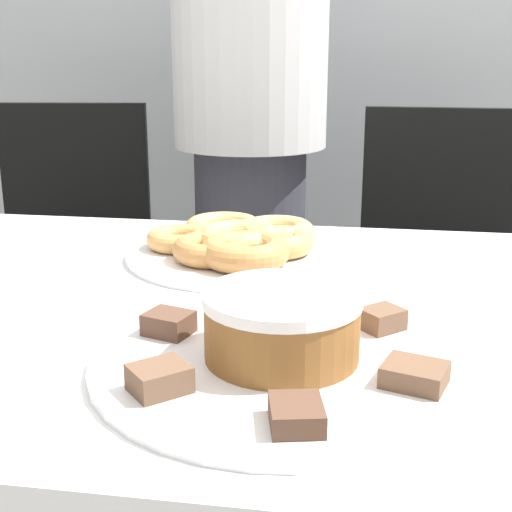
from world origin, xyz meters
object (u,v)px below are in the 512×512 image
person_standing (250,125)px  office_chair_right (438,311)px  frosted_cake (282,325)px  office_chair_left (68,291)px  plate_donuts (239,254)px  plate_cake (281,361)px

person_standing → office_chair_right: 0.64m
office_chair_right → frosted_cake: bearing=-103.3°
person_standing → office_chair_left: size_ratio=1.82×
office_chair_left → plate_donuts: (0.57, -0.62, 0.31)m
office_chair_left → office_chair_right: same height
office_chair_right → plate_cake: 1.07m
office_chair_right → person_standing: bearing=174.6°
person_standing → office_chair_right: size_ratio=1.82×
office_chair_right → plate_donuts: size_ratio=2.61×
person_standing → frosted_cake: person_standing is taller
office_chair_right → plate_donuts: 0.78m
office_chair_left → plate_cake: 1.25m
plate_cake → plate_donuts: bearing=106.7°
plate_donuts → office_chair_right: bearing=58.8°
plate_cake → frosted_cake: size_ratio=2.44×
person_standing → frosted_cake: size_ratio=10.29×
office_chair_left → office_chair_right: 0.94m
plate_donuts → plate_cake: bearing=-73.3°
office_chair_left → frosted_cake: (0.68, -1.00, 0.35)m
person_standing → office_chair_right: bearing=-6.8°
plate_donuts → frosted_cake: frosted_cake is taller
plate_cake → office_chair_right: bearing=75.3°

